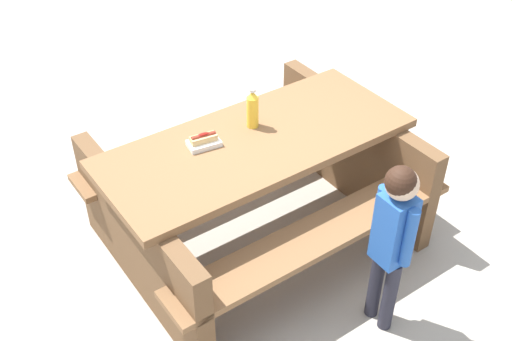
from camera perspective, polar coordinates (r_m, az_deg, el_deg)
The scene contains 5 objects.
ground_plane at distance 3.99m, azimuth -0.00°, elevation -5.96°, with size 30.00×30.00×0.00m, color #ADA599.
picnic_table at distance 3.70m, azimuth -0.00°, elevation -0.98°, with size 2.07×1.77×0.75m.
soda_bottle at distance 3.56m, azimuth -0.32°, elevation 5.66°, with size 0.07×0.07×0.25m.
hotdog_tray at distance 3.46m, azimuth -4.81°, elevation 2.71°, with size 0.21×0.17×0.08m.
child_in_coat at distance 3.12m, azimuth 12.49°, elevation -5.31°, with size 0.18×0.26×1.06m.
Camera 1 is at (2.14, 1.93, 2.77)m, focal length 43.64 mm.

